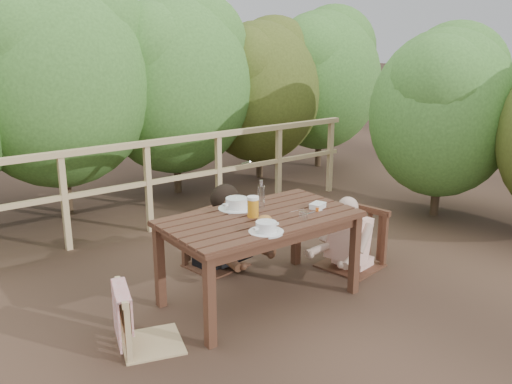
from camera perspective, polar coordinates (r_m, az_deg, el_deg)
ground at (r=4.59m, az=0.38°, el=-11.00°), size 60.00×60.00×0.00m
table at (r=4.44m, az=0.39°, el=-6.96°), size 1.52×0.86×0.70m
chair_left at (r=3.85m, az=-11.05°, el=-9.77°), size 0.53×0.53×0.86m
chair_far at (r=5.03m, az=-4.30°, el=-2.61°), size 0.55×0.55×0.96m
chair_right at (r=5.07m, az=10.01°, el=-2.31°), size 0.59×0.59×1.02m
woman at (r=5.00m, az=-4.45°, el=-1.06°), size 0.59×0.69×1.24m
diner_right at (r=5.07m, az=10.28°, el=-1.56°), size 0.65×0.56×1.15m
railing at (r=6.02m, az=-11.11°, el=0.52°), size 5.60×0.10×1.01m
hedge_row at (r=7.07m, az=-13.10°, el=14.15°), size 6.60×1.60×3.80m
shrub_side at (r=6.49m, az=24.82°, el=8.97°), size 1.40×2.20×2.90m
soup_near at (r=3.97m, az=1.06°, el=-3.69°), size 0.26×0.26×0.09m
soup_far at (r=4.49m, az=-2.02°, el=-1.24°), size 0.30×0.30×0.10m
bread_roll at (r=4.15m, az=0.88°, el=-2.91°), size 0.12×0.09×0.07m
beer_glass at (r=4.27m, az=-0.31°, el=-1.63°), size 0.09×0.09×0.18m
bottle at (r=4.46m, az=0.54°, el=-0.32°), size 0.06×0.06×0.25m
tumbler at (r=4.24m, az=4.93°, el=-2.50°), size 0.07×0.07×0.08m
butter_tub at (r=4.52m, az=6.42°, el=-1.51°), size 0.16×0.14×0.06m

